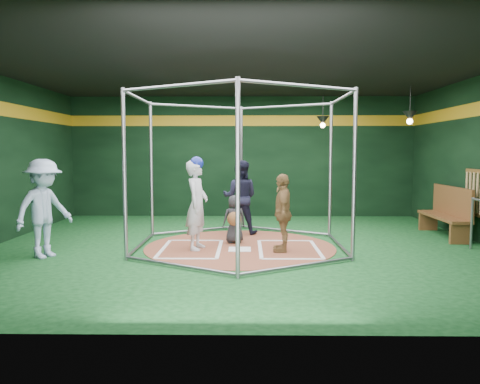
{
  "coord_description": "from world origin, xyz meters",
  "views": [
    {
      "loc": [
        0.13,
        -9.23,
        1.92
      ],
      "look_at": [
        0.0,
        0.1,
        1.1
      ],
      "focal_mm": 35.0,
      "sensor_mm": 36.0,
      "label": 1
    }
  ],
  "objects_px": {
    "umpire": "(240,197)",
    "dugout_bench": "(447,211)",
    "visitor_leopard": "(283,213)",
    "batter_figure": "(197,203)"
  },
  "relations": [
    {
      "from": "batter_figure",
      "to": "dugout_bench",
      "type": "distance_m",
      "value": 5.67
    },
    {
      "from": "umpire",
      "to": "dugout_bench",
      "type": "distance_m",
      "value": 4.67
    },
    {
      "from": "batter_figure",
      "to": "umpire",
      "type": "relative_size",
      "value": 1.06
    },
    {
      "from": "visitor_leopard",
      "to": "umpire",
      "type": "height_order",
      "value": "umpire"
    },
    {
      "from": "umpire",
      "to": "dugout_bench",
      "type": "bearing_deg",
      "value": -175.64
    },
    {
      "from": "umpire",
      "to": "dugout_bench",
      "type": "relative_size",
      "value": 0.88
    },
    {
      "from": "batter_figure",
      "to": "visitor_leopard",
      "type": "distance_m",
      "value": 1.66
    },
    {
      "from": "dugout_bench",
      "to": "umpire",
      "type": "bearing_deg",
      "value": 176.82
    },
    {
      "from": "umpire",
      "to": "visitor_leopard",
      "type": "bearing_deg",
      "value": 121.21
    },
    {
      "from": "dugout_bench",
      "to": "visitor_leopard",
      "type": "bearing_deg",
      "value": -156.7
    }
  ]
}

